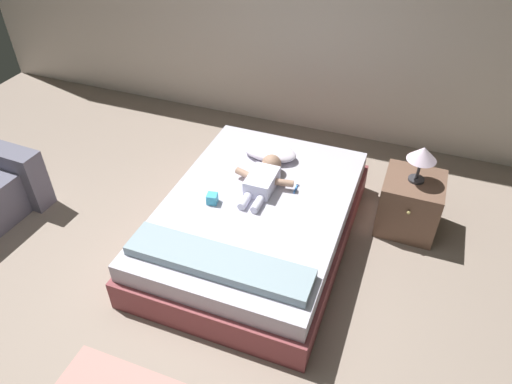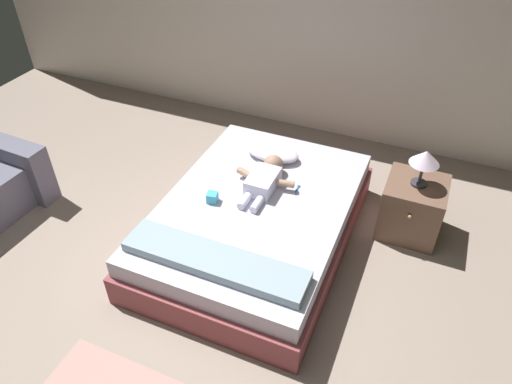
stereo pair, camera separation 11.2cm
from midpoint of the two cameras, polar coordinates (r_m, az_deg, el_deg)
ground_plane at (r=3.45m, az=-10.42°, el=-16.32°), size 8.00×8.00×0.00m
wall_behind_bed at (r=4.99m, az=5.77°, el=21.01°), size 8.00×0.12×2.57m
bed at (r=3.85m, az=-0.84°, el=-3.61°), size 1.44×2.05×0.41m
pillow at (r=4.17m, az=0.91°, el=4.83°), size 0.48×0.26×0.11m
baby at (r=3.84m, az=0.14°, el=1.72°), size 0.51×0.63×0.17m
toothbrush at (r=3.84m, az=4.02°, el=0.51°), size 0.02×0.13×0.02m
nightstand at (r=4.14m, az=17.30°, el=-1.35°), size 0.48×0.51×0.49m
lamp at (r=3.85m, az=18.67°, el=4.22°), size 0.23×0.23×0.32m
blanket at (r=3.21m, az=-5.59°, el=-8.39°), size 1.30×0.28×0.07m
toy_block at (r=3.70m, az=-6.17°, el=-0.80°), size 0.09×0.09×0.08m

